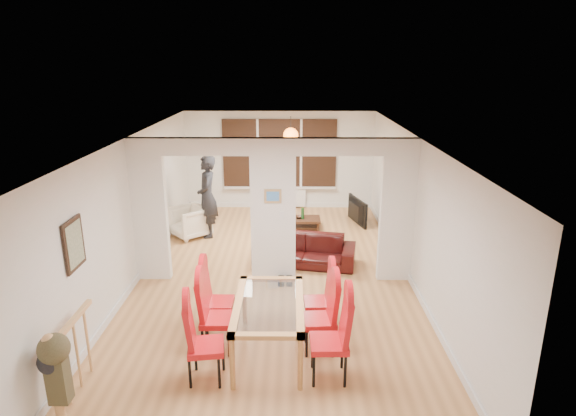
{
  "coord_description": "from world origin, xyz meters",
  "views": [
    {
      "loc": [
        0.33,
        -8.14,
        3.86
      ],
      "look_at": [
        0.26,
        0.6,
        1.17
      ],
      "focal_mm": 30.0,
      "sensor_mm": 36.0,
      "label": 1
    }
  ],
  "objects_px": {
    "dining_chair_rc": "(318,298)",
    "bowl": "(300,217)",
    "dining_chair_lc": "(219,298)",
    "armchair": "(190,222)",
    "dining_chair_lb": "(217,314)",
    "dining_table": "(269,328)",
    "coffee_table": "(297,223)",
    "dining_chair_ra": "(329,337)",
    "bottle": "(303,213)",
    "dining_chair_rb": "(319,315)",
    "dining_chair_la": "(206,341)",
    "sofa": "(304,250)",
    "television": "(353,211)",
    "person": "(207,197)"
  },
  "relations": [
    {
      "from": "armchair",
      "to": "television",
      "type": "relative_size",
      "value": 0.71
    },
    {
      "from": "dining_chair_rb",
      "to": "dining_chair_rc",
      "type": "xyz_separation_m",
      "value": [
        0.01,
        0.55,
        -0.03
      ]
    },
    {
      "from": "dining_chair_lc",
      "to": "armchair",
      "type": "xyz_separation_m",
      "value": [
        -1.25,
        4.0,
        -0.18
      ]
    },
    {
      "from": "dining_chair_lb",
      "to": "television",
      "type": "distance_m",
      "value": 6.01
    },
    {
      "from": "dining_chair_rc",
      "to": "dining_table",
      "type": "bearing_deg",
      "value": -141.2
    },
    {
      "from": "dining_chair_lb",
      "to": "dining_chair_ra",
      "type": "relative_size",
      "value": 0.94
    },
    {
      "from": "dining_chair_lc",
      "to": "television",
      "type": "height_order",
      "value": "dining_chair_lc"
    },
    {
      "from": "dining_chair_lc",
      "to": "sofa",
      "type": "relative_size",
      "value": 0.54
    },
    {
      "from": "dining_chair_la",
      "to": "dining_chair_ra",
      "type": "height_order",
      "value": "dining_chair_ra"
    },
    {
      "from": "dining_chair_lb",
      "to": "dining_table",
      "type": "bearing_deg",
      "value": -6.67
    },
    {
      "from": "dining_chair_ra",
      "to": "dining_chair_rb",
      "type": "relative_size",
      "value": 1.08
    },
    {
      "from": "dining_chair_ra",
      "to": "coffee_table",
      "type": "height_order",
      "value": "dining_chair_ra"
    },
    {
      "from": "dining_chair_rb",
      "to": "bottle",
      "type": "distance_m",
      "value": 5.02
    },
    {
      "from": "dining_table",
      "to": "coffee_table",
      "type": "height_order",
      "value": "dining_table"
    },
    {
      "from": "dining_chair_lb",
      "to": "sofa",
      "type": "height_order",
      "value": "dining_chair_lb"
    },
    {
      "from": "bottle",
      "to": "person",
      "type": "bearing_deg",
      "value": -167.13
    },
    {
      "from": "coffee_table",
      "to": "bottle",
      "type": "height_order",
      "value": "bottle"
    },
    {
      "from": "dining_table",
      "to": "dining_chair_la",
      "type": "relative_size",
      "value": 1.5
    },
    {
      "from": "sofa",
      "to": "bottle",
      "type": "xyz_separation_m",
      "value": [
        0.0,
        2.05,
        0.11
      ]
    },
    {
      "from": "dining_chair_ra",
      "to": "dining_chair_rc",
      "type": "distance_m",
      "value": 1.16
    },
    {
      "from": "television",
      "to": "dining_chair_la",
      "type": "bearing_deg",
      "value": 141.88
    },
    {
      "from": "dining_chair_lc",
      "to": "dining_chair_ra",
      "type": "relative_size",
      "value": 0.91
    },
    {
      "from": "dining_chair_ra",
      "to": "bottle",
      "type": "xyz_separation_m",
      "value": [
        -0.21,
        5.63,
        -0.19
      ]
    },
    {
      "from": "dining_chair_la",
      "to": "dining_chair_rb",
      "type": "bearing_deg",
      "value": 16.03
    },
    {
      "from": "dining_chair_rb",
      "to": "television",
      "type": "xyz_separation_m",
      "value": [
        1.13,
        5.45,
        -0.23
      ]
    },
    {
      "from": "dining_chair_ra",
      "to": "coffee_table",
      "type": "bearing_deg",
      "value": 92.15
    },
    {
      "from": "dining_table",
      "to": "sofa",
      "type": "xyz_separation_m",
      "value": [
        0.55,
        3.04,
        -0.1
      ]
    },
    {
      "from": "dining_table",
      "to": "dining_chair_rb",
      "type": "xyz_separation_m",
      "value": [
        0.68,
        0.08,
        0.16
      ]
    },
    {
      "from": "dining_chair_rc",
      "to": "bowl",
      "type": "distance_m",
      "value": 4.55
    },
    {
      "from": "sofa",
      "to": "dining_chair_lc",
      "type": "bearing_deg",
      "value": -108.04
    },
    {
      "from": "dining_chair_la",
      "to": "dining_chair_ra",
      "type": "relative_size",
      "value": 0.94
    },
    {
      "from": "coffee_table",
      "to": "bowl",
      "type": "height_order",
      "value": "bowl"
    },
    {
      "from": "dining_chair_la",
      "to": "sofa",
      "type": "xyz_separation_m",
      "value": [
        1.31,
        3.62,
        -0.26
      ]
    },
    {
      "from": "dining_chair_la",
      "to": "armchair",
      "type": "distance_m",
      "value": 5.3
    },
    {
      "from": "dining_chair_ra",
      "to": "sofa",
      "type": "height_order",
      "value": "dining_chair_ra"
    },
    {
      "from": "dining_chair_rb",
      "to": "dining_chair_lc",
      "type": "bearing_deg",
      "value": 155.78
    },
    {
      "from": "dining_chair_la",
      "to": "bowl",
      "type": "relative_size",
      "value": 5.35
    },
    {
      "from": "dining_table",
      "to": "dining_chair_lc",
      "type": "height_order",
      "value": "dining_chair_lc"
    },
    {
      "from": "dining_chair_ra",
      "to": "dining_chair_lb",
      "type": "bearing_deg",
      "value": 156.64
    },
    {
      "from": "dining_chair_lc",
      "to": "dining_chair_ra",
      "type": "height_order",
      "value": "dining_chair_ra"
    },
    {
      "from": "dining_chair_lb",
      "to": "dining_chair_lc",
      "type": "relative_size",
      "value": 1.03
    },
    {
      "from": "dining_chair_lb",
      "to": "coffee_table",
      "type": "distance_m",
      "value": 5.23
    },
    {
      "from": "dining_chair_lc",
      "to": "dining_chair_ra",
      "type": "distance_m",
      "value": 1.89
    },
    {
      "from": "dining_chair_la",
      "to": "dining_chair_lb",
      "type": "bearing_deg",
      "value": 78.19
    },
    {
      "from": "dining_chair_la",
      "to": "television",
      "type": "distance_m",
      "value": 6.63
    },
    {
      "from": "person",
      "to": "dining_chair_la",
      "type": "bearing_deg",
      "value": -0.47
    },
    {
      "from": "dining_chair_rc",
      "to": "bottle",
      "type": "relative_size",
      "value": 3.47
    },
    {
      "from": "dining_chair_rb",
      "to": "person",
      "type": "relative_size",
      "value": 0.58
    },
    {
      "from": "dining_chair_ra",
      "to": "dining_chair_lc",
      "type": "bearing_deg",
      "value": 143.31
    },
    {
      "from": "bottle",
      "to": "bowl",
      "type": "relative_size",
      "value": 1.43
    }
  ]
}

